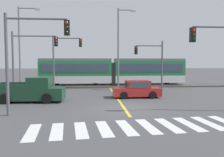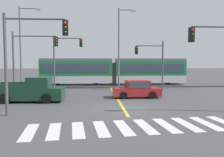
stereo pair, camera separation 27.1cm
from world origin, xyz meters
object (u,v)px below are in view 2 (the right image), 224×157
at_px(street_lamp_west, 22,43).
at_px(sedan_crossing, 137,90).
at_px(traffic_light_near_left, 27,48).
at_px(street_lamp_centre, 120,44).
at_px(pickup_truck, 31,91).
at_px(traffic_light_far_left, 64,54).
at_px(traffic_light_mid_left, 29,53).
at_px(light_rail_tram, 113,71).
at_px(traffic_light_far_right, 153,58).

bearing_deg(street_lamp_west, sedan_crossing, -30.58).
distance_m(traffic_light_near_left, street_lamp_centre, 14.91).
distance_m(pickup_truck, traffic_light_far_left, 8.43).
xyz_separation_m(sedan_crossing, pickup_truck, (-8.83, -1.56, 0.14)).
height_order(traffic_light_mid_left, traffic_light_near_left, traffic_light_mid_left).
distance_m(traffic_light_mid_left, traffic_light_near_left, 8.87).
xyz_separation_m(light_rail_tram, traffic_light_near_left, (-6.39, -16.34, 1.98)).
bearing_deg(traffic_light_mid_left, traffic_light_far_left, 55.58).
height_order(light_rail_tram, street_lamp_west, street_lamp_west).
relative_size(light_rail_tram, pickup_truck, 3.38).
height_order(light_rail_tram, sedan_crossing, light_rail_tram).
height_order(traffic_light_mid_left, street_lamp_west, street_lamp_west).
height_order(sedan_crossing, traffic_light_far_left, traffic_light_far_left).
relative_size(pickup_truck, traffic_light_near_left, 0.91).
distance_m(light_rail_tram, traffic_light_far_right, 6.23).
bearing_deg(street_lamp_west, pickup_truck, -70.03).
bearing_deg(traffic_light_far_right, pickup_truck, -148.99).
relative_size(pickup_truck, street_lamp_centre, 0.59).
relative_size(traffic_light_mid_left, street_lamp_west, 0.64).
xyz_separation_m(sedan_crossing, street_lamp_centre, (-0.77, 6.65, 4.55)).
distance_m(light_rail_tram, street_lamp_centre, 4.55).
height_order(pickup_truck, street_lamp_west, street_lamp_west).
xyz_separation_m(light_rail_tram, pickup_truck, (-7.52, -11.41, -1.21)).
height_order(pickup_truck, traffic_light_mid_left, traffic_light_mid_left).
bearing_deg(traffic_light_far_left, traffic_light_far_right, -3.59).
xyz_separation_m(traffic_light_far_left, traffic_light_near_left, (-0.50, -12.55, -0.03)).
bearing_deg(traffic_light_mid_left, street_lamp_centre, 26.49).
distance_m(traffic_light_far_left, street_lamp_centre, 6.57).
distance_m(traffic_light_far_right, traffic_light_near_left, 15.88).
distance_m(sedan_crossing, street_lamp_west, 14.66).
xyz_separation_m(traffic_light_far_right, traffic_light_near_left, (-10.49, -11.92, 0.43)).
height_order(pickup_truck, street_lamp_centre, street_lamp_centre).
relative_size(traffic_light_far_left, traffic_light_near_left, 1.02).
relative_size(street_lamp_west, street_lamp_centre, 1.01).
bearing_deg(street_lamp_centre, street_lamp_west, 177.84).
height_order(light_rail_tram, street_lamp_centre, street_lamp_centre).
distance_m(pickup_truck, traffic_light_far_right, 13.84).
height_order(sedan_crossing, pickup_truck, pickup_truck).
relative_size(light_rail_tram, traffic_light_near_left, 3.08).
distance_m(traffic_light_far_right, street_lamp_centre, 4.11).
xyz_separation_m(sedan_crossing, traffic_light_far_left, (-7.20, 6.05, 3.36)).
distance_m(pickup_truck, street_lamp_west, 10.23).
height_order(traffic_light_far_right, street_lamp_centre, street_lamp_centre).
bearing_deg(traffic_light_far_right, traffic_light_far_left, 176.41).
height_order(sedan_crossing, street_lamp_centre, street_lamp_centre).
height_order(traffic_light_far_left, traffic_light_far_right, traffic_light_far_left).
xyz_separation_m(light_rail_tram, traffic_light_mid_left, (-8.61, -7.76, 1.97)).
xyz_separation_m(traffic_light_mid_left, street_lamp_west, (-2.06, 4.98, 1.32)).
distance_m(traffic_light_far_right, street_lamp_west, 14.96).
bearing_deg(sedan_crossing, traffic_light_far_right, 62.75).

